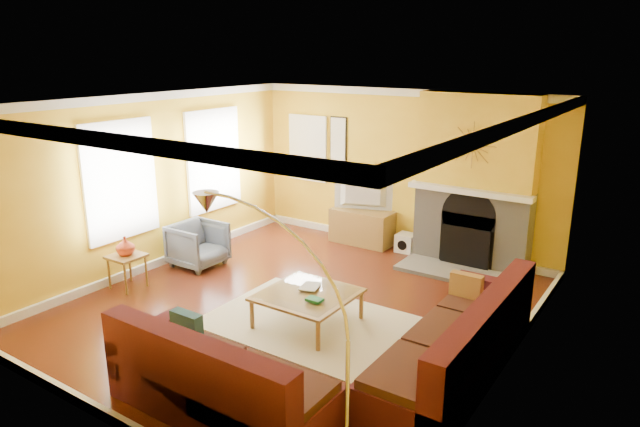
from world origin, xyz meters
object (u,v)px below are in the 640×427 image
Objects in this scene: coffee_table at (308,308)px; media_console at (362,227)px; arc_lamp at (280,346)px; side_table at (128,271)px; sectional_sofa at (341,323)px; armchair at (198,245)px.

media_console is (-1.00, 3.10, 0.09)m from coffee_table.
arc_lamp is at bearing -59.50° from coffee_table.
arc_lamp reaches higher than side_table.
sectional_sofa is 4.83× the size of armchair.
arc_lamp is (3.90, -2.90, 0.76)m from armchair.
coffee_table is at bearing 120.50° from arc_lamp.
armchair is (-2.60, 0.70, 0.13)m from coffee_table.
sectional_sofa is 1.89m from arc_lamp.
media_console is at bearing 113.42° from arc_lamp.
media_console is at bearing 107.88° from coffee_table.
coffee_table is 2.18× the size of side_table.
coffee_table is 2.70m from armchair.
armchair is 1.22m from side_table.
media_console is 0.49× the size of arc_lamp.
arc_lamp is at bearing -22.54° from side_table.
sectional_sofa reaches higher than media_console.
sectional_sofa is 3.38× the size of media_console.
armchair is 4.92m from arc_lamp.
arc_lamp is (2.30, -5.30, 0.81)m from media_console.
armchair is at bearing 164.93° from coffee_table.
sectional_sofa reaches higher than armchair.
media_console is 2.88m from armchair.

